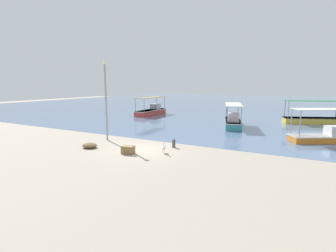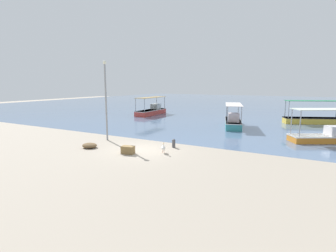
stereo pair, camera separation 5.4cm
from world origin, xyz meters
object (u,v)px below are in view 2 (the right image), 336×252
(fishing_boat_center, at_px, (323,135))
(fishing_boat_far_right, at_px, (312,119))
(pelican, at_px, (163,148))
(lamp_post, at_px, (106,97))
(mooring_bollard, at_px, (174,143))
(cargo_crate, at_px, (128,150))
(net_pile, at_px, (90,145))
(fishing_boat_outer, at_px, (152,111))
(fishing_boat_near_right, at_px, (233,121))

(fishing_boat_center, distance_m, fishing_boat_far_right, 10.86)
(pelican, xyz_separation_m, lamp_post, (-6.18, 1.34, 3.24))
(mooring_bollard, height_order, cargo_crate, mooring_bollard)
(pelican, height_order, cargo_crate, pelican)
(net_pile, bearing_deg, fishing_boat_center, 34.88)
(net_pile, height_order, cargo_crate, cargo_crate)
(mooring_bollard, bearing_deg, pelican, -86.22)
(fishing_boat_outer, bearing_deg, fishing_boat_near_right, -21.71)
(fishing_boat_near_right, xyz_separation_m, pelican, (-1.26, -13.03, -0.24))
(fishing_boat_center, height_order, fishing_boat_outer, fishing_boat_center)
(fishing_boat_far_right, bearing_deg, lamp_post, -128.67)
(fishing_boat_far_right, relative_size, mooring_bollard, 10.03)
(fishing_boat_near_right, height_order, lamp_post, lamp_post)
(mooring_bollard, height_order, net_pile, mooring_bollard)
(fishing_boat_far_right, bearing_deg, pelican, -113.66)
(lamp_post, bearing_deg, fishing_boat_near_right, 57.55)
(fishing_boat_center, distance_m, mooring_bollard, 12.25)
(cargo_crate, bearing_deg, lamp_post, 147.57)
(fishing_boat_center, xyz_separation_m, fishing_boat_near_right, (-8.35, 3.84, 0.06))
(lamp_post, height_order, mooring_bollard, lamp_post)
(lamp_post, xyz_separation_m, net_pile, (0.68, -2.68, -3.43))
(fishing_boat_far_right, distance_m, cargo_crate, 23.89)
(fishing_boat_near_right, height_order, mooring_bollard, fishing_boat_near_right)
(fishing_boat_near_right, distance_m, lamp_post, 14.17)
(fishing_boat_far_right, bearing_deg, fishing_boat_center, -85.57)
(fishing_boat_far_right, height_order, mooring_bollard, fishing_boat_far_right)
(fishing_boat_center, xyz_separation_m, mooring_bollard, (-9.72, -7.45, -0.22))
(lamp_post, height_order, net_pile, lamp_post)
(fishing_boat_center, distance_m, net_pile, 18.42)
(mooring_bollard, bearing_deg, net_pile, -150.24)
(fishing_boat_far_right, relative_size, fishing_boat_outer, 0.97)
(pelican, bearing_deg, fishing_boat_center, 43.73)
(net_pile, bearing_deg, fishing_boat_outer, 109.98)
(fishing_boat_near_right, bearing_deg, fishing_boat_center, -24.72)
(fishing_boat_far_right, height_order, fishing_boat_outer, fishing_boat_far_right)
(mooring_bollard, xyz_separation_m, net_pile, (-5.38, -3.08, -0.17))
(net_pile, bearing_deg, mooring_bollard, 29.76)
(fishing_boat_center, bearing_deg, fishing_boat_outer, 157.15)
(fishing_boat_near_right, xyz_separation_m, cargo_crate, (-3.26, -14.34, -0.35))
(fishing_boat_far_right, xyz_separation_m, net_pile, (-14.27, -21.35, -0.37))
(fishing_boat_far_right, relative_size, pelican, 8.08)
(fishing_boat_near_right, bearing_deg, pelican, -95.52)
(lamp_post, relative_size, cargo_crate, 7.71)
(fishing_boat_near_right, height_order, cargo_crate, fishing_boat_near_right)
(fishing_boat_outer, xyz_separation_m, mooring_bollard, (12.63, -16.87, -0.27))
(fishing_boat_outer, bearing_deg, net_pile, -70.02)
(pelican, distance_m, cargo_crate, 2.39)
(pelican, bearing_deg, mooring_bollard, 93.78)
(net_pile, distance_m, cargo_crate, 3.50)
(fishing_boat_outer, relative_size, lamp_post, 1.03)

